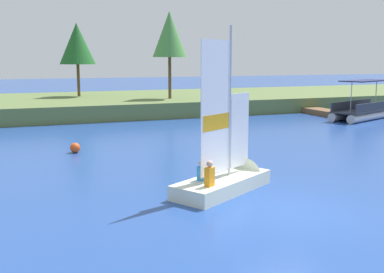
% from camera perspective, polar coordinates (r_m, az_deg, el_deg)
% --- Properties ---
extents(ground_plane, '(200.00, 200.00, 0.00)m').
position_cam_1_polar(ground_plane, '(13.78, 11.91, -9.01)').
color(ground_plane, '#234793').
extents(shore_bank, '(80.00, 14.73, 1.19)m').
position_cam_1_polar(shore_bank, '(40.00, -10.77, 3.97)').
color(shore_bank, '#5B703D').
rests_on(shore_bank, ground).
extents(shoreline_tree_centre, '(3.02, 3.02, 6.18)m').
position_cam_1_polar(shoreline_tree_centre, '(40.97, -14.00, 11.03)').
color(shoreline_tree_centre, brown).
rests_on(shoreline_tree_centre, shore_bank).
extents(shoreline_tree_midright, '(2.73, 2.73, 6.93)m').
position_cam_1_polar(shoreline_tree_midright, '(37.71, -2.80, 12.46)').
color(shoreline_tree_midright, brown).
rests_on(shoreline_tree_midright, shore_bank).
extents(wooden_dock, '(1.52, 4.48, 0.44)m').
position_cam_1_polar(wooden_dock, '(37.94, 15.82, 2.91)').
color(wooden_dock, brown).
rests_on(wooden_dock, ground).
extents(sailboat, '(4.43, 3.36, 5.81)m').
position_cam_1_polar(sailboat, '(15.87, 5.11, -4.80)').
color(sailboat, silver).
rests_on(sailboat, ground).
extents(pontoon_boat, '(6.67, 4.28, 2.84)m').
position_cam_1_polar(pontoon_boat, '(36.16, 20.36, 3.06)').
color(pontoon_boat, '#B2B2B7').
rests_on(pontoon_boat, ground).
extents(channel_buoy, '(0.47, 0.47, 0.47)m').
position_cam_1_polar(channel_buoy, '(22.32, -14.22, -1.36)').
color(channel_buoy, '#E54C19').
rests_on(channel_buoy, ground).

